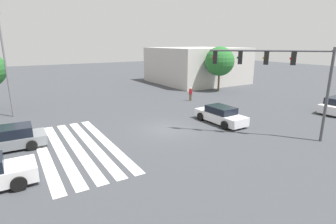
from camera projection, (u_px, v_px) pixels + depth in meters
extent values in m
plane|color=#3D3F44|center=(168.00, 129.00, 20.00)|extent=(138.31, 138.31, 0.00)
cube|color=silver|center=(44.00, 154.00, 15.59)|extent=(10.65, 0.60, 0.01)
cube|color=silver|center=(61.00, 151.00, 16.07)|extent=(10.65, 0.60, 0.01)
cube|color=silver|center=(77.00, 147.00, 16.55)|extent=(10.65, 0.60, 0.01)
cube|color=silver|center=(92.00, 144.00, 17.04)|extent=(10.65, 0.60, 0.01)
cube|color=silver|center=(106.00, 142.00, 17.52)|extent=(10.65, 0.60, 0.01)
cylinder|color=#47474C|center=(327.00, 96.00, 16.85)|extent=(0.18, 0.18, 6.16)
cylinder|color=#47474C|center=(269.00, 51.00, 16.98)|extent=(5.48, 5.48, 0.12)
cube|color=black|center=(293.00, 58.00, 16.76)|extent=(0.40, 0.40, 0.84)
sphere|color=red|center=(291.00, 58.00, 16.80)|extent=(0.16, 0.16, 0.16)
cube|color=black|center=(266.00, 58.00, 17.13)|extent=(0.40, 0.40, 0.84)
sphere|color=gold|center=(264.00, 58.00, 17.16)|extent=(0.16, 0.16, 0.16)
cube|color=black|center=(240.00, 58.00, 17.50)|extent=(0.40, 0.40, 0.84)
sphere|color=green|center=(238.00, 58.00, 17.53)|extent=(0.16, 0.16, 0.16)
cube|color=black|center=(215.00, 57.00, 17.87)|extent=(0.40, 0.40, 0.84)
sphere|color=red|center=(213.00, 57.00, 17.90)|extent=(0.16, 0.16, 0.16)
cube|color=gray|center=(4.00, 142.00, 16.12)|extent=(2.06, 4.83, 0.61)
cube|color=black|center=(8.00, 132.00, 16.11)|extent=(1.81, 2.71, 0.61)
cylinder|color=black|center=(32.00, 145.00, 16.05)|extent=(0.24, 0.64, 0.64)
cylinder|color=black|center=(30.00, 136.00, 17.70)|extent=(0.24, 0.64, 0.64)
cylinder|color=black|center=(335.00, 106.00, 26.16)|extent=(0.25, 0.65, 0.64)
cylinder|color=black|center=(321.00, 110.00, 24.63)|extent=(0.25, 0.65, 0.64)
cube|color=silver|center=(220.00, 117.00, 21.51)|extent=(4.66, 1.83, 0.68)
cube|color=black|center=(221.00, 110.00, 21.31)|extent=(2.32, 1.61, 0.54)
cylinder|color=black|center=(200.00, 116.00, 22.26)|extent=(0.68, 0.23, 0.67)
cylinder|color=black|center=(216.00, 114.00, 23.19)|extent=(0.68, 0.23, 0.67)
cylinder|color=black|center=(225.00, 125.00, 19.93)|extent=(0.68, 0.23, 0.67)
cylinder|color=black|center=(241.00, 121.00, 20.86)|extent=(0.68, 0.23, 0.67)
cylinder|color=black|center=(17.00, 168.00, 13.14)|extent=(0.22, 0.68, 0.68)
cylinder|color=black|center=(19.00, 184.00, 11.64)|extent=(0.22, 0.68, 0.68)
cube|color=#BCB7B2|center=(196.00, 65.00, 43.23)|extent=(12.92, 12.92, 5.62)
cylinder|color=brown|center=(191.00, 97.00, 29.76)|extent=(0.14, 0.14, 0.75)
cylinder|color=brown|center=(190.00, 97.00, 29.80)|extent=(0.14, 0.14, 0.75)
cube|color=#B22328|center=(191.00, 92.00, 29.61)|extent=(0.41, 0.41, 0.59)
sphere|color=beige|center=(191.00, 88.00, 29.51)|extent=(0.20, 0.20, 0.20)
cylinder|color=slate|center=(6.00, 68.00, 22.38)|extent=(0.16, 0.16, 8.67)
cylinder|color=brown|center=(219.00, 82.00, 35.53)|extent=(0.26, 0.26, 2.36)
sphere|color=#286B2D|center=(220.00, 61.00, 34.80)|extent=(3.88, 3.88, 3.88)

